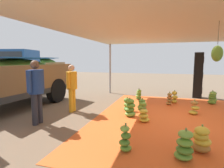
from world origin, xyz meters
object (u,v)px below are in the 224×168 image
banana_bunch_12 (139,95)px  worker_0 (72,85)px  banana_bunch_9 (127,105)px  banana_bunch_4 (144,116)px  banana_bunch_8 (142,105)px  banana_bunch_10 (194,108)px  banana_bunch_13 (130,108)px  banana_bunch_0 (212,98)px  worker_1 (36,87)px  banana_bunch_1 (201,140)px  banana_bunch_7 (184,147)px  banana_bunch_2 (174,98)px  speaker_stack (198,75)px  cargo_truck_far (35,67)px  banana_bunch_14 (169,99)px  banana_bunch_6 (125,140)px

banana_bunch_12 → worker_0: 3.33m
banana_bunch_9 → banana_bunch_12: (2.05, -0.09, 0.01)m
banana_bunch_4 → banana_bunch_8: 1.18m
banana_bunch_10 → banana_bunch_13: banana_bunch_13 is taller
banana_bunch_0 → banana_bunch_10: size_ratio=1.13×
worker_1 → banana_bunch_8: bearing=-50.7°
banana_bunch_8 → banana_bunch_1: bearing=-150.5°
banana_bunch_7 → banana_bunch_12: bearing=17.3°
banana_bunch_2 → speaker_stack: bearing=-34.2°
banana_bunch_8 → banana_bunch_10: bearing=-88.1°
banana_bunch_1 → banana_bunch_13: banana_bunch_13 is taller
banana_bunch_12 → banana_bunch_0: bearing=-91.5°
banana_bunch_8 → banana_bunch_2: bearing=-35.0°
banana_bunch_7 → speaker_stack: 6.36m
banana_bunch_1 → banana_bunch_9: (2.48, 1.97, -0.03)m
banana_bunch_8 → banana_bunch_12: 1.96m
banana_bunch_2 → banana_bunch_8: bearing=145.0°
banana_bunch_8 → cargo_truck_far: size_ratio=0.06×
banana_bunch_10 → banana_bunch_12: size_ratio=0.98×
banana_bunch_8 → banana_bunch_10: size_ratio=0.92×
banana_bunch_1 → banana_bunch_2: same height
banana_bunch_13 → worker_1: size_ratio=0.34×
banana_bunch_12 → banana_bunch_13: 2.66m
banana_bunch_2 → banana_bunch_9: size_ratio=1.10×
banana_bunch_1 → banana_bunch_14: (3.79, 0.56, -0.01)m
banana_bunch_4 → banana_bunch_13: bearing=49.3°
banana_bunch_2 → banana_bunch_7: bearing=-179.7°
banana_bunch_10 → worker_1: worker_1 is taller
banana_bunch_12 → worker_1: worker_1 is taller
banana_bunch_2 → banana_bunch_12: banana_bunch_2 is taller
banana_bunch_2 → banana_bunch_13: bearing=149.1°
banana_bunch_1 → speaker_stack: bearing=-7.1°
banana_bunch_14 → worker_0: bearing=120.6°
banana_bunch_6 → worker_0: bearing=45.9°
banana_bunch_0 → banana_bunch_12: size_ratio=1.10×
banana_bunch_6 → banana_bunch_7: banana_bunch_7 is taller
banana_bunch_9 → banana_bunch_13: (-0.61, -0.21, 0.05)m
speaker_stack → worker_1: bearing=137.9°
banana_bunch_2 → banana_bunch_9: banana_bunch_2 is taller
banana_bunch_7 → banana_bunch_8: size_ratio=1.27×
banana_bunch_1 → banana_bunch_9: banana_bunch_1 is taller
banana_bunch_12 → worker_1: bearing=151.4°
banana_bunch_0 → banana_bunch_10: banana_bunch_0 is taller
banana_bunch_0 → speaker_stack: size_ratio=0.26×
cargo_truck_far → banana_bunch_13: bearing=-126.1°
banana_bunch_13 → banana_bunch_14: bearing=-31.8°
banana_bunch_6 → banana_bunch_9: 2.95m
banana_bunch_7 → banana_bunch_9: (2.91, 1.63, -0.04)m
speaker_stack → worker_0: bearing=130.9°
banana_bunch_9 → banana_bunch_2: bearing=-43.1°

